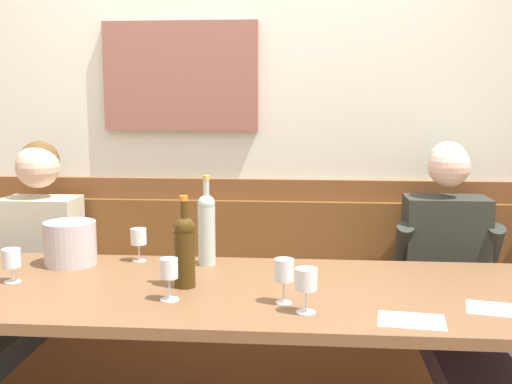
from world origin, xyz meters
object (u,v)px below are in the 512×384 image
at_px(wine_glass_center_front, 169,271).
at_px(wine_glass_center_rear, 139,238).
at_px(ice_bucket, 70,243).
at_px(dining_table, 210,305).
at_px(wine_glass_left_end, 306,281).
at_px(wine_bottle_amber_mid, 184,249).
at_px(wine_glass_mid_left, 284,272).
at_px(wine_bottle_green_tall, 207,227).
at_px(wine_glass_by_bottle, 11,259).
at_px(person_center_right_seat, 10,288).
at_px(wall_bench, 234,336).
at_px(person_left_seat, 462,303).

distance_m(wine_glass_center_front, wine_glass_center_rear, 0.57).
relative_size(ice_bucket, wine_glass_center_front, 1.45).
height_order(dining_table, wine_glass_center_front, wine_glass_center_front).
height_order(ice_bucket, wine_glass_left_end, ice_bucket).
bearing_deg(ice_bucket, wine_bottle_amber_mid, -26.60).
bearing_deg(wine_glass_mid_left, wine_bottle_green_tall, 125.77).
relative_size(wine_glass_by_bottle, wine_glass_left_end, 0.87).
height_order(wine_bottle_amber_mid, wine_glass_center_front, wine_bottle_amber_mid).
relative_size(person_center_right_seat, wine_glass_mid_left, 8.46).
height_order(dining_table, person_center_right_seat, person_center_right_seat).
distance_m(person_center_right_seat, ice_bucket, 0.40).
relative_size(wine_bottle_green_tall, wine_glass_by_bottle, 2.93).
height_order(wall_bench, wine_glass_center_front, wall_bench).
bearing_deg(wine_glass_center_rear, wine_glass_center_front, -64.04).
height_order(wine_glass_center_front, wine_glass_left_end, same).
bearing_deg(dining_table, wine_bottle_green_tall, 101.31).
distance_m(dining_table, person_left_seat, 1.07).
relative_size(person_left_seat, wine_glass_left_end, 8.82).
bearing_deg(ice_bucket, wall_bench, 35.24).
relative_size(wall_bench, wine_glass_center_front, 18.42).
bearing_deg(wine_glass_center_rear, person_center_right_seat, 179.88).
distance_m(wall_bench, ice_bucket, 0.97).
distance_m(person_left_seat, wine_glass_mid_left, 0.92).
bearing_deg(wine_glass_center_front, dining_table, 55.74).
height_order(wine_bottle_amber_mid, wine_bottle_green_tall, wine_bottle_green_tall).
height_order(person_center_right_seat, wine_bottle_green_tall, person_center_right_seat).
bearing_deg(dining_table, wine_glass_center_front, -124.26).
bearing_deg(person_center_right_seat, wine_glass_left_end, -24.60).
bearing_deg(wine_glass_by_bottle, wine_glass_left_end, -12.71).
height_order(wine_bottle_amber_mid, wine_glass_by_bottle, wine_bottle_amber_mid).
height_order(dining_table, wine_glass_by_bottle, wine_glass_by_bottle).
height_order(ice_bucket, wine_glass_center_front, ice_bucket).
bearing_deg(wine_bottle_green_tall, dining_table, -78.69).
relative_size(dining_table, person_center_right_seat, 1.86).
bearing_deg(wine_glass_by_bottle, wine_glass_center_rear, 41.01).
bearing_deg(wine_glass_center_rear, wine_bottle_green_tall, -5.83).
height_order(wine_bottle_green_tall, wine_glass_mid_left, wine_bottle_green_tall).
xyz_separation_m(person_left_seat, wine_glass_center_front, (-1.13, -0.51, 0.25)).
bearing_deg(person_center_right_seat, wine_glass_mid_left, -22.42).
xyz_separation_m(dining_table, wine_bottle_green_tall, (-0.06, 0.31, 0.24)).
bearing_deg(wall_bench, dining_table, -90.00).
bearing_deg(wine_glass_left_end, wine_glass_by_bottle, 167.29).
height_order(person_left_seat, wine_glass_center_front, person_left_seat).
distance_m(wine_bottle_amber_mid, wine_glass_center_front, 0.17).
height_order(wall_bench, person_left_seat, person_left_seat).
bearing_deg(wine_glass_center_rear, wine_glass_by_bottle, -138.99).
relative_size(wall_bench, wine_bottle_amber_mid, 7.99).
height_order(dining_table, wine_glass_left_end, wine_glass_left_end).
xyz_separation_m(wine_glass_mid_left, wine_glass_center_front, (-0.40, -0.00, -0.01)).
distance_m(person_left_seat, wine_glass_by_bottle, 1.83).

